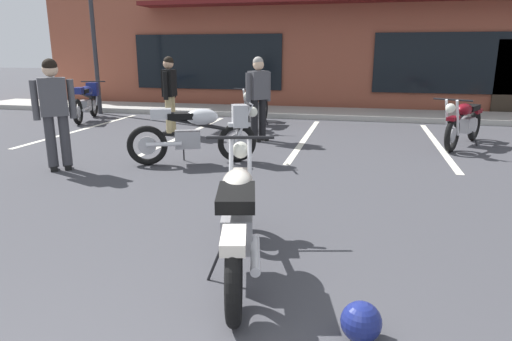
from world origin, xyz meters
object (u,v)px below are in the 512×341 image
motorcycle_red_sportbike (200,131)px  person_in_black_shirt (258,94)px  person_by_back_row (170,91)px  helmet_on_pavement (361,322)px  person_in_shorts_foreground (54,108)px  motorcycle_silver_naked (87,100)px  motorcycle_blue_standard (464,122)px  motorcycle_black_cruiser (257,107)px  motorcycle_foreground_classic (238,218)px

motorcycle_red_sportbike → person_in_black_shirt: bearing=77.1°
person_by_back_row → helmet_on_pavement: (4.13, -6.52, -0.82)m
person_in_shorts_foreground → person_in_black_shirt: bearing=51.6°
motorcycle_silver_naked → motorcycle_blue_standard: 9.16m
motorcycle_black_cruiser → motorcycle_blue_standard: same height
person_in_black_shirt → helmet_on_pavement: person_in_black_shirt is taller
person_in_black_shirt → motorcycle_black_cruiser: bearing=104.0°
motorcycle_red_sportbike → person_in_shorts_foreground: person_in_shorts_foreground is taller
motorcycle_foreground_classic → person_in_shorts_foreground: size_ratio=1.24×
person_in_shorts_foreground → helmet_on_pavement: bearing=-35.8°
motorcycle_black_cruiser → person_in_black_shirt: size_ratio=1.26×
person_in_shorts_foreground → person_by_back_row: size_ratio=1.00×
motorcycle_blue_standard → person_by_back_row: (-5.96, -0.15, 0.49)m
motorcycle_red_sportbike → helmet_on_pavement: 4.97m
person_by_back_row → helmet_on_pavement: 7.76m
motorcycle_red_sportbike → person_in_black_shirt: (0.48, 2.10, 0.42)m
motorcycle_silver_naked → motorcycle_red_sportbike: bearing=-40.2°
motorcycle_black_cruiser → person_by_back_row: (-1.54, -1.68, 0.49)m
motorcycle_silver_naked → person_in_shorts_foreground: bearing=-61.0°
motorcycle_silver_naked → person_in_black_shirt: bearing=-19.4°
motorcycle_black_cruiser → helmet_on_pavement: bearing=-72.4°
motorcycle_foreground_classic → motorcycle_red_sportbike: size_ratio=1.04×
motorcycle_foreground_classic → person_by_back_row: size_ratio=1.24×
motorcycle_black_cruiser → motorcycle_blue_standard: (4.42, -1.52, 0.00)m
motorcycle_foreground_classic → person_in_black_shirt: person_in_black_shirt is taller
motorcycle_blue_standard → person_by_back_row: 5.98m
motorcycle_blue_standard → helmet_on_pavement: bearing=-105.3°
motorcycle_black_cruiser → motorcycle_blue_standard: bearing=-19.0°
motorcycle_foreground_classic → motorcycle_red_sportbike: same height
motorcycle_black_cruiser → motorcycle_foreground_classic: bearing=-77.9°
motorcycle_foreground_classic → motorcycle_black_cruiser: (-1.59, 7.46, 0.00)m
motorcycle_black_cruiser → motorcycle_silver_naked: (-4.63, -0.09, 0.07)m
motorcycle_silver_naked → motorcycle_black_cruiser: bearing=1.1°
motorcycle_red_sportbike → person_by_back_row: person_by_back_row is taller
motorcycle_black_cruiser → person_by_back_row: bearing=-132.5°
motorcycle_foreground_classic → motorcycle_silver_naked: bearing=130.2°
motorcycle_red_sportbike → motorcycle_blue_standard: same height
motorcycle_silver_naked → person_by_back_row: (3.09, -1.58, 0.42)m
person_by_back_row → helmet_on_pavement: bearing=-57.6°
person_in_shorts_foreground → motorcycle_blue_standard: bearing=28.1°
person_by_back_row → helmet_on_pavement: person_by_back_row is taller
motorcycle_blue_standard → person_in_black_shirt: size_ratio=1.16×
motorcycle_black_cruiser → person_in_black_shirt: bearing=-76.0°
motorcycle_foreground_classic → person_in_black_shirt: 5.71m
motorcycle_silver_naked → motorcycle_foreground_classic: bearing=-49.8°
motorcycle_black_cruiser → motorcycle_silver_naked: bearing=-178.9°
person_in_black_shirt → person_in_shorts_foreground: size_ratio=1.00×
person_in_shorts_foreground → person_by_back_row: same height
motorcycle_red_sportbike → motorcycle_blue_standard: (4.44, 2.46, -0.07)m
motorcycle_foreground_classic → motorcycle_red_sportbike: (-1.61, 3.47, 0.07)m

